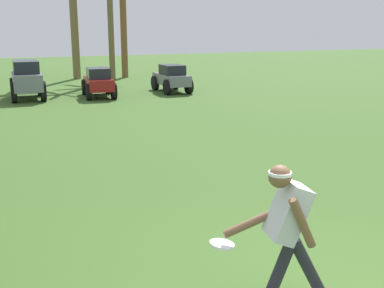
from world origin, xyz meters
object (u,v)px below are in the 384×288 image
object	(u,v)px
frisbee_thrower	(287,229)
parked_car_slot_c	(98,82)
palm_tree_far_right	(123,11)
parked_car_slot_b	(27,79)
parked_car_slot_d	(172,78)
frisbee_in_flight	(222,244)

from	to	relation	value
frisbee_thrower	parked_car_slot_c	world-z (taller)	frisbee_thrower
palm_tree_far_right	parked_car_slot_b	bearing A→B (deg)	-132.22
parked_car_slot_b	parked_car_slot_d	size ratio (longest dim) A/B	1.08
parked_car_slot_b	parked_car_slot_c	world-z (taller)	parked_car_slot_b
frisbee_thrower	parked_car_slot_c	size ratio (longest dim) A/B	0.62
parked_car_slot_d	palm_tree_far_right	bearing A→B (deg)	91.57
palm_tree_far_right	parked_car_slot_c	bearing A→B (deg)	-113.93
frisbee_thrower	parked_car_slot_b	world-z (taller)	frisbee_thrower
frisbee_in_flight	palm_tree_far_right	bearing A→B (deg)	76.52
frisbee_in_flight	parked_car_slot_c	xyz separation A→B (m)	(2.11, 14.30, -0.05)
parked_car_slot_d	palm_tree_far_right	distance (m)	6.86
frisbee_in_flight	parked_car_slot_b	distance (m)	14.84
frisbee_in_flight	parked_car_slot_b	world-z (taller)	parked_car_slot_b
frisbee_thrower	frisbee_in_flight	xyz separation A→B (m)	(-0.52, 0.30, -0.18)
frisbee_thrower	parked_car_slot_b	bearing A→B (deg)	93.51
parked_car_slot_b	parked_car_slot_d	world-z (taller)	parked_car_slot_b
frisbee_thrower	frisbee_in_flight	bearing A→B (deg)	149.83
frisbee_thrower	frisbee_in_flight	distance (m)	0.63
parked_car_slot_b	parked_car_slot_d	distance (m)	5.57
parked_car_slot_b	parked_car_slot_d	xyz separation A→B (m)	(5.56, -0.34, -0.18)
frisbee_thrower	palm_tree_far_right	xyz separation A→B (m)	(4.46, 21.07, 2.55)
frisbee_thrower	parked_car_slot_b	distance (m)	15.16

